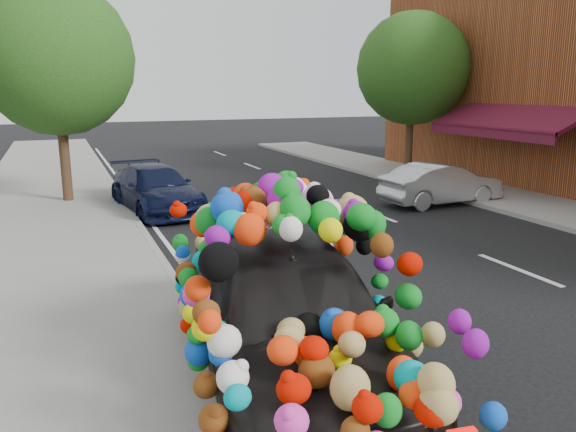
# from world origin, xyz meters

# --- Properties ---
(ground) EXTENTS (100.00, 100.00, 0.00)m
(ground) POSITION_xyz_m (0.00, 0.00, 0.00)
(ground) COLOR black
(ground) RESTS_ON ground
(sidewalk) EXTENTS (4.00, 60.00, 0.12)m
(sidewalk) POSITION_xyz_m (-4.30, 0.00, 0.06)
(sidewalk) COLOR gray
(sidewalk) RESTS_ON ground
(kerb) EXTENTS (0.15, 60.00, 0.13)m
(kerb) POSITION_xyz_m (-2.35, 0.00, 0.07)
(kerb) COLOR gray
(kerb) RESTS_ON ground
(footpath_far) EXTENTS (3.00, 40.00, 0.12)m
(footpath_far) POSITION_xyz_m (8.20, 3.00, 0.06)
(footpath_far) COLOR gray
(footpath_far) RESTS_ON ground
(lane_markings) EXTENTS (6.00, 50.00, 0.01)m
(lane_markings) POSITION_xyz_m (3.60, 0.00, 0.01)
(lane_markings) COLOR silver
(lane_markings) RESTS_ON ground
(tree_near_sidewalk) EXTENTS (4.20, 4.20, 6.13)m
(tree_near_sidewalk) POSITION_xyz_m (-3.80, 9.50, 4.02)
(tree_near_sidewalk) COLOR #332114
(tree_near_sidewalk) RESTS_ON ground
(tree_far_b) EXTENTS (4.00, 4.00, 5.90)m
(tree_far_b) POSITION_xyz_m (8.00, 10.00, 3.89)
(tree_far_b) COLOR #332114
(tree_far_b) RESTS_ON ground
(plush_art_car) EXTENTS (3.02, 5.34, 2.31)m
(plush_art_car) POSITION_xyz_m (-1.80, -2.06, 1.19)
(plush_art_car) COLOR black
(plush_art_car) RESTS_ON ground
(navy_sedan) EXTENTS (2.24, 4.32, 1.20)m
(navy_sedan) POSITION_xyz_m (-1.63, 7.64, 0.60)
(navy_sedan) COLOR black
(navy_sedan) RESTS_ON ground
(silver_hatchback) EXTENTS (3.59, 1.37, 1.17)m
(silver_hatchback) POSITION_xyz_m (5.99, 5.41, 0.58)
(silver_hatchback) COLOR #ACADB2
(silver_hatchback) RESTS_ON ground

